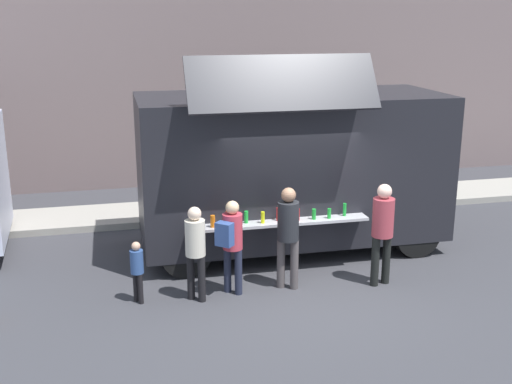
{
  "coord_description": "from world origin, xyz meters",
  "views": [
    {
      "loc": [
        -3.1,
        -9.54,
        4.52
      ],
      "look_at": [
        -0.45,
        1.62,
        1.3
      ],
      "focal_mm": 44.73,
      "sensor_mm": 36.0,
      "label": 1
    }
  ],
  "objects_px": {
    "child_near_queue": "(137,267)",
    "trash_bin": "(420,182)",
    "customer_front_ordering": "(288,229)",
    "customer_extra_browsing": "(383,225)",
    "food_truck_main": "(292,166)",
    "customer_rear_waiting": "(195,245)",
    "customer_mid_with_backpack": "(231,238)"
  },
  "relations": [
    {
      "from": "child_near_queue",
      "to": "trash_bin",
      "type": "bearing_deg",
      "value": -0.82
    },
    {
      "from": "customer_front_ordering",
      "to": "customer_extra_browsing",
      "type": "relative_size",
      "value": 0.99
    },
    {
      "from": "child_near_queue",
      "to": "food_truck_main",
      "type": "bearing_deg",
      "value": -0.31
    },
    {
      "from": "customer_front_ordering",
      "to": "child_near_queue",
      "type": "xyz_separation_m",
      "value": [
        -2.5,
        0.01,
        -0.44
      ]
    },
    {
      "from": "customer_extra_browsing",
      "to": "customer_rear_waiting",
      "type": "bearing_deg",
      "value": 74.65
    },
    {
      "from": "trash_bin",
      "to": "customer_extra_browsing",
      "type": "bearing_deg",
      "value": -124.16
    },
    {
      "from": "customer_rear_waiting",
      "to": "child_near_queue",
      "type": "distance_m",
      "value": 0.99
    },
    {
      "from": "customer_front_ordering",
      "to": "customer_rear_waiting",
      "type": "xyz_separation_m",
      "value": [
        -1.58,
        -0.12,
        -0.11
      ]
    },
    {
      "from": "trash_bin",
      "to": "customer_extra_browsing",
      "type": "distance_m",
      "value": 5.38
    },
    {
      "from": "child_near_queue",
      "to": "customer_rear_waiting",
      "type": "bearing_deg",
      "value": -39.43
    },
    {
      "from": "customer_extra_browsing",
      "to": "child_near_queue",
      "type": "xyz_separation_m",
      "value": [
        -4.1,
        0.23,
        -0.45
      ]
    },
    {
      "from": "food_truck_main",
      "to": "customer_front_ordering",
      "type": "distance_m",
      "value": 2.08
    },
    {
      "from": "trash_bin",
      "to": "customer_front_ordering",
      "type": "distance_m",
      "value": 6.27
    },
    {
      "from": "child_near_queue",
      "to": "customer_mid_with_backpack",
      "type": "bearing_deg",
      "value": -32.35
    },
    {
      "from": "customer_front_ordering",
      "to": "customer_mid_with_backpack",
      "type": "bearing_deg",
      "value": 119.27
    },
    {
      "from": "trash_bin",
      "to": "customer_mid_with_backpack",
      "type": "distance_m",
      "value": 7.01
    },
    {
      "from": "customer_front_ordering",
      "to": "customer_extra_browsing",
      "type": "distance_m",
      "value": 1.62
    },
    {
      "from": "trash_bin",
      "to": "customer_mid_with_backpack",
      "type": "bearing_deg",
      "value": -142.83
    },
    {
      "from": "trash_bin",
      "to": "customer_front_ordering",
      "type": "xyz_separation_m",
      "value": [
        -4.61,
        -4.21,
        0.56
      ]
    },
    {
      "from": "customer_front_ordering",
      "to": "child_near_queue",
      "type": "bearing_deg",
      "value": 118.16
    },
    {
      "from": "customer_mid_with_backpack",
      "to": "customer_rear_waiting",
      "type": "distance_m",
      "value": 0.62
    },
    {
      "from": "customer_rear_waiting",
      "to": "customer_extra_browsing",
      "type": "distance_m",
      "value": 3.18
    },
    {
      "from": "food_truck_main",
      "to": "trash_bin",
      "type": "distance_m",
      "value": 4.76
    },
    {
      "from": "customer_mid_with_backpack",
      "to": "child_near_queue",
      "type": "relative_size",
      "value": 1.55
    },
    {
      "from": "food_truck_main",
      "to": "customer_mid_with_backpack",
      "type": "bearing_deg",
      "value": -129.32
    },
    {
      "from": "customer_rear_waiting",
      "to": "customer_front_ordering",
      "type": "bearing_deg",
      "value": -44.64
    },
    {
      "from": "customer_front_ordering",
      "to": "customer_rear_waiting",
      "type": "relative_size",
      "value": 1.11
    },
    {
      "from": "trash_bin",
      "to": "customer_extra_browsing",
      "type": "height_order",
      "value": "customer_extra_browsing"
    },
    {
      "from": "customer_mid_with_backpack",
      "to": "child_near_queue",
      "type": "distance_m",
      "value": 1.58
    },
    {
      "from": "trash_bin",
      "to": "child_near_queue",
      "type": "bearing_deg",
      "value": -149.44
    },
    {
      "from": "customer_front_ordering",
      "to": "customer_rear_waiting",
      "type": "height_order",
      "value": "customer_front_ordering"
    },
    {
      "from": "customer_front_ordering",
      "to": "customer_rear_waiting",
      "type": "bearing_deg",
      "value": 122.76
    }
  ]
}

